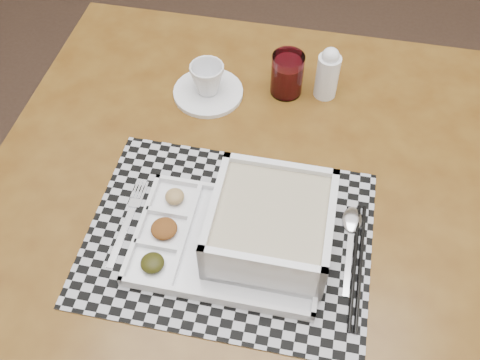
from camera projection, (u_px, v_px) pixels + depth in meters
name	position (u px, v px, depth m)	size (l,w,h in m)	color
floor	(169.00, 255.00, 1.75)	(5.00, 5.00, 0.00)	#312118
dining_table	(243.00, 208.00, 1.06)	(1.00, 1.00, 0.74)	#4A2A0D
placemat	(229.00, 236.00, 0.93)	(0.49, 0.37, 0.00)	#A0A0A7
serving_tray	(260.00, 229.00, 0.89)	(0.33, 0.24, 0.10)	white
fork	(128.00, 220.00, 0.95)	(0.02, 0.19, 0.00)	silver
spoon	(352.00, 226.00, 0.94)	(0.04, 0.18, 0.01)	silver
chopsticks	(357.00, 265.00, 0.89)	(0.02, 0.24, 0.01)	black
saucer	(208.00, 92.00, 1.15)	(0.15, 0.15, 0.01)	white
cup	(207.00, 79.00, 1.12)	(0.07, 0.07, 0.07)	white
juice_glass	(287.00, 76.00, 1.12)	(0.07, 0.07, 0.09)	white
creamer_bottle	(328.00, 73.00, 1.11)	(0.05, 0.05, 0.12)	white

